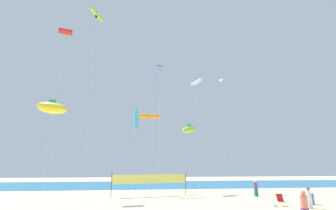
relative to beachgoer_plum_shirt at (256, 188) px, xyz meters
name	(u,v)px	position (x,y,z in m)	size (l,w,h in m)	color
ocean_band	(148,184)	(-10.14, 19.21, -0.86)	(120.00, 20.00, 0.01)	#1E6B99
beachgoer_plum_shirt	(256,188)	(0.00, 0.00, 0.00)	(0.37, 0.37, 1.62)	#19727A
beachgoer_coral_shirt	(304,205)	(-3.27, -12.48, 0.06)	(0.40, 0.40, 1.73)	#7A3872
beachgoer_white_shirt	(309,197)	(0.37, -7.79, -0.05)	(0.35, 0.35, 1.53)	white
folding_beach_chair	(281,200)	(-1.07, -6.38, -0.40)	(0.52, 0.65, 0.89)	red
trash_barrel	(310,199)	(1.75, -5.92, -0.43)	(0.64, 0.64, 0.86)	teal
volleyball_net	(150,180)	(-10.87, 1.57, 0.77)	(7.94, 1.79, 2.40)	#4C4C51
beach_handbag	(275,205)	(-1.88, -6.90, -0.74)	(0.31, 0.16, 0.25)	white
kite_white_tube	(197,82)	(-3.81, 8.57, 14.17)	(1.16, 2.57, 15.29)	silver
kite_lime_inflatable	(189,130)	(-5.99, 4.33, 6.54)	(2.53, 2.22, 8.08)	silver
kite_cyan_delta	(135,118)	(-12.70, -7.28, 5.67)	(0.56, 1.74, 7.40)	silver
kite_blue_diamond	(160,67)	(-10.55, -4.44, 11.04)	(0.87, 0.87, 12.26)	silver
kite_white_diamond	(221,82)	(-1.07, 5.89, 13.45)	(0.75, 0.75, 14.80)	silver
kite_orange_tube	(149,116)	(-10.99, 3.73, 7.95)	(2.43, 0.53, 9.10)	silver
kite_red_tube	(65,32)	(-21.68, 4.31, 18.63)	(1.74, 1.05, 19.92)	silver
kite_yellow_inflatable	(52,108)	(-19.80, -3.85, 7.03)	(3.01, 1.53, 8.65)	silver
kite_lime_tube	(96,15)	(-16.61, -4.18, 16.08)	(1.15, 2.28, 17.20)	silver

